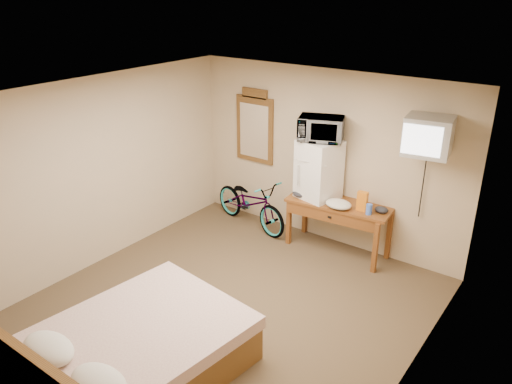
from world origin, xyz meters
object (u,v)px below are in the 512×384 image
blue_cup (369,209)px  bed (129,354)px  desk (337,211)px  microwave (321,129)px  bicycle (250,202)px  mini_fridge (319,169)px  crt_television (428,136)px  wall_mirror (255,127)px

blue_cup → bed: bed is taller
desk → microwave: 1.16m
bicycle → mini_fridge: bearing=-73.2°
microwave → crt_television: (1.43, -0.01, 0.15)m
mini_fridge → bed: bearing=-91.3°
blue_cup → bed: (-0.91, -3.30, -0.53)m
microwave → bicycle: bearing=162.7°
microwave → bicycle: (-1.12, -0.08, -1.34)m
crt_television → wall_mirror: bearing=174.7°
blue_cup → wall_mirror: size_ratio=0.12×
mini_fridge → crt_television: crt_television is taller
mini_fridge → blue_cup: mini_fridge is taller
wall_mirror → microwave: bearing=-10.6°
desk → bicycle: size_ratio=0.98×
bed → crt_television: bearing=66.1°
microwave → crt_television: 1.43m
mini_fridge → wall_mirror: bearing=169.4°
desk → microwave: size_ratio=2.51×
blue_cup → bicycle: 1.99m
crt_television → bicycle: (-2.55, -0.07, -1.50)m
desk → blue_cup: size_ratio=10.51×
bed → wall_mirror: bearing=108.1°
mini_fridge → blue_cup: size_ratio=5.88×
desk → mini_fridge: bearing=174.1°
desk → crt_television: 1.66m
crt_television → wall_mirror: (-2.70, 0.25, -0.39)m
blue_cup → bicycle: size_ratio=0.09×
mini_fridge → bed: size_ratio=0.38×
blue_cup → mini_fridge: bearing=172.9°
wall_mirror → mini_fridge: bearing=-10.6°
wall_mirror → bicycle: (0.15, -0.32, -1.10)m
bicycle → bed: bed is taller
crt_television → bed: size_ratio=0.29×
wall_mirror → bed: bearing=-71.9°
desk → crt_television: crt_television is taller
mini_fridge → bicycle: 1.36m
desk → blue_cup: bearing=-8.0°
blue_cup → bed: bearing=-105.3°
wall_mirror → bed: 4.02m
blue_cup → crt_television: bearing=8.5°
wall_mirror → bicycle: size_ratio=0.75×
microwave → crt_television: bearing=-22.1°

